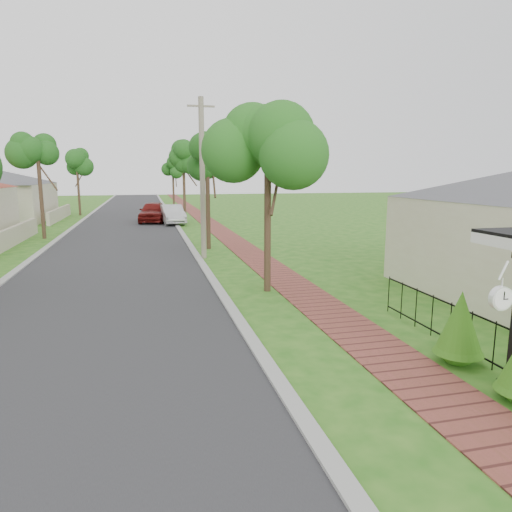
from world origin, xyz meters
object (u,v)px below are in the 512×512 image
object	(u,v)px
utility_pole	(202,178)
station_clock	(504,296)
parked_car_red	(153,212)
near_tree	(268,153)
parked_car_white	(172,215)

from	to	relation	value
utility_pole	station_clock	xyz separation A→B (m)	(2.77, -14.84, -1.65)
parked_car_red	near_tree	xyz separation A→B (m)	(3.20, -23.11, 3.63)
parked_car_white	utility_pole	xyz separation A→B (m)	(0.53, -15.03, 2.88)
parked_car_white	near_tree	xyz separation A→B (m)	(1.80, -21.47, 3.73)
parked_car_red	station_clock	bearing A→B (deg)	-73.28
station_clock	parked_car_white	bearing A→B (deg)	96.30
utility_pole	station_clock	bearing A→B (deg)	-79.45
station_clock	parked_car_red	bearing A→B (deg)	98.48
parked_car_red	parked_car_white	bearing A→B (deg)	-41.20
parked_car_red	utility_pole	world-z (taller)	utility_pole
station_clock	utility_pole	bearing A→B (deg)	100.55
near_tree	station_clock	size ratio (longest dim) A/B	5.34
parked_car_white	utility_pole	bearing A→B (deg)	-93.38
near_tree	utility_pole	world-z (taller)	utility_pole
parked_car_red	utility_pole	distance (m)	17.00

